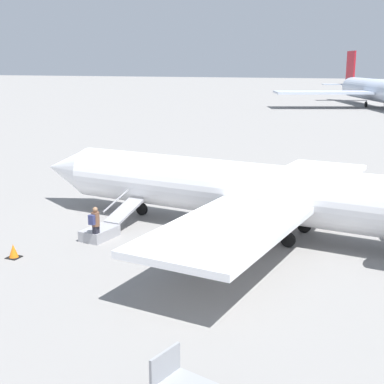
{
  "coord_description": "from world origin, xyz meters",
  "views": [
    {
      "loc": [
        -6.78,
        23.99,
        7.96
      ],
      "look_at": [
        3.13,
        0.53,
        1.87
      ],
      "focal_mm": 50.0,
      "sensor_mm": 36.0,
      "label": 1
    }
  ],
  "objects_px": {
    "airplane_far_center": "(383,91)",
    "boarding_stairs": "(105,228)",
    "airplane_main": "(275,193)",
    "passenger": "(95,223)"
  },
  "relations": [
    {
      "from": "airplane_main",
      "to": "airplane_far_center",
      "type": "relative_size",
      "value": 0.55
    },
    {
      "from": "airplane_main",
      "to": "boarding_stairs",
      "type": "distance_m",
      "value": 8.21
    },
    {
      "from": "airplane_far_center",
      "to": "airplane_main",
      "type": "bearing_deg",
      "value": -22.43
    },
    {
      "from": "airplane_main",
      "to": "boarding_stairs",
      "type": "xyz_separation_m",
      "value": [
        7.39,
        3.14,
        -1.73
      ]
    },
    {
      "from": "airplane_main",
      "to": "airplane_far_center",
      "type": "distance_m",
      "value": 81.52
    },
    {
      "from": "airplane_main",
      "to": "passenger",
      "type": "bearing_deg",
      "value": 37.08
    },
    {
      "from": "airplane_main",
      "to": "airplane_far_center",
      "type": "xyz_separation_m",
      "value": [
        0.62,
        -81.51,
        1.12
      ]
    },
    {
      "from": "airplane_far_center",
      "to": "boarding_stairs",
      "type": "height_order",
      "value": "airplane_far_center"
    },
    {
      "from": "airplane_far_center",
      "to": "boarding_stairs",
      "type": "distance_m",
      "value": 84.97
    },
    {
      "from": "passenger",
      "to": "boarding_stairs",
      "type": "bearing_deg",
      "value": 17.94
    }
  ]
}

